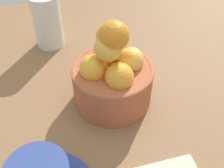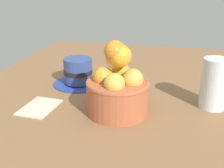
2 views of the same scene
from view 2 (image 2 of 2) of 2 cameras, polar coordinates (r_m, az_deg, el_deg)
The scene contains 5 objects.
ground_plane at distance 65.17cm, azimuth 1.12°, elevation -7.46°, with size 132.03×86.26×4.41cm, color brown.
terracotta_bowl at distance 61.66cm, azimuth 1.17°, elevation -0.73°, with size 14.12×14.12×16.60cm.
coffee_cup at distance 79.63cm, azimuth -6.94°, elevation 2.27°, with size 14.26×14.26×7.54cm.
water_glass at distance 68.35cm, azimuth 20.24°, elevation 0.08°, with size 6.21×6.21×11.87cm, color silver.
folded_napkin at distance 68.11cm, azimuth -14.62°, elevation -4.49°, with size 10.23×7.22×0.60cm, color beige.
Camera 2 is at (55.76, 11.88, 29.36)cm, focal length 44.70 mm.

